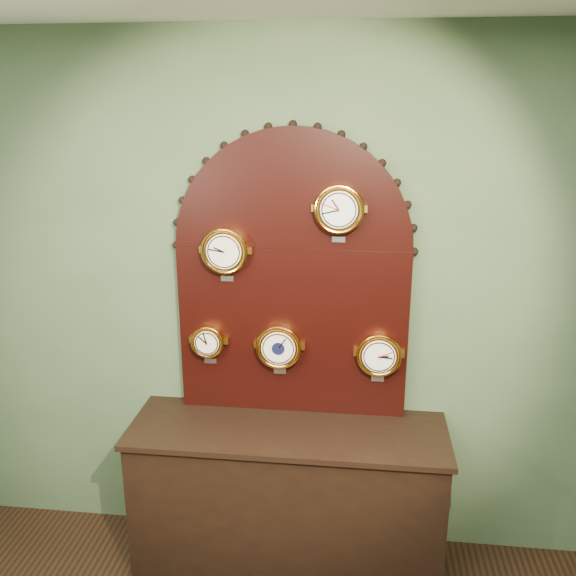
# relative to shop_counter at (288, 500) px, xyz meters

# --- Properties ---
(wall_back) EXTENTS (4.00, 0.00, 4.00)m
(wall_back) POSITION_rel_shop_counter_xyz_m (0.00, 0.27, 1.00)
(wall_back) COLOR #455E40
(wall_back) RESTS_ON ground
(shop_counter) EXTENTS (1.60, 0.50, 0.80)m
(shop_counter) POSITION_rel_shop_counter_xyz_m (0.00, 0.00, 0.00)
(shop_counter) COLOR black
(shop_counter) RESTS_ON ground_plane
(display_board) EXTENTS (1.26, 0.06, 1.53)m
(display_board) POSITION_rel_shop_counter_xyz_m (0.00, 0.22, 1.23)
(display_board) COLOR black
(display_board) RESTS_ON shop_counter
(roman_clock) EXTENTS (0.24, 0.08, 0.29)m
(roman_clock) POSITION_rel_shop_counter_xyz_m (-0.33, 0.15, 1.32)
(roman_clock) COLOR orange
(roman_clock) RESTS_ON display_board
(arabic_clock) EXTENTS (0.24, 0.08, 0.29)m
(arabic_clock) POSITION_rel_shop_counter_xyz_m (0.23, 0.15, 1.55)
(arabic_clock) COLOR orange
(arabic_clock) RESTS_ON display_board
(hygrometer) EXTENTS (0.18, 0.08, 0.23)m
(hygrometer) POSITION_rel_shop_counter_xyz_m (-0.44, 0.15, 0.83)
(hygrometer) COLOR orange
(hygrometer) RESTS_ON display_board
(barometer) EXTENTS (0.24, 0.08, 0.29)m
(barometer) POSITION_rel_shop_counter_xyz_m (-0.06, 0.15, 0.82)
(barometer) COLOR orange
(barometer) RESTS_ON display_board
(tide_clock) EXTENTS (0.23, 0.08, 0.28)m
(tide_clock) POSITION_rel_shop_counter_xyz_m (0.45, 0.15, 0.80)
(tide_clock) COLOR orange
(tide_clock) RESTS_ON display_board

